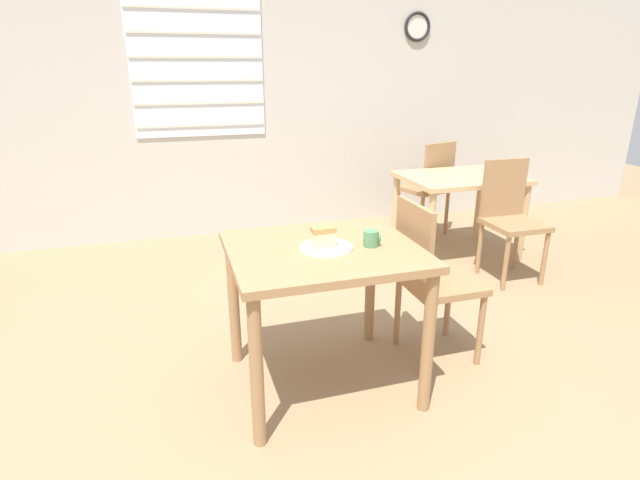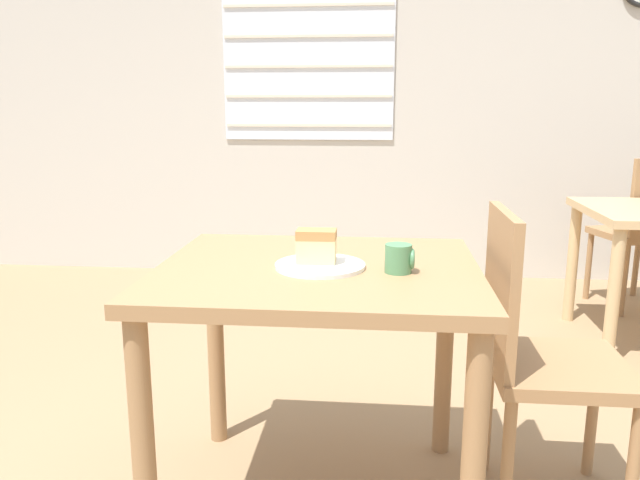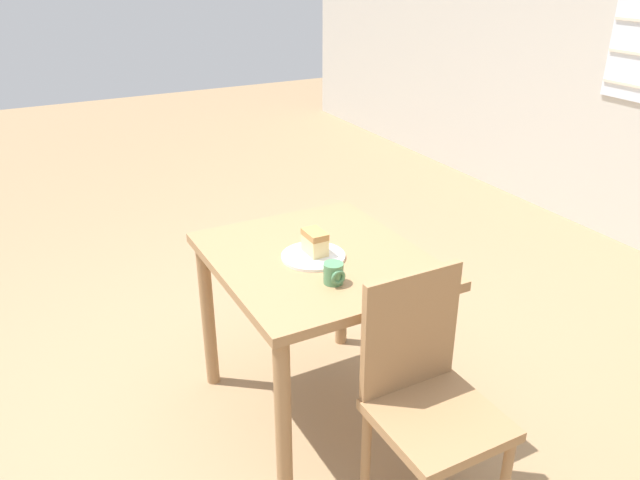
# 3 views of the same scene
# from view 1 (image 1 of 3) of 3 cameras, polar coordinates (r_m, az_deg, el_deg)

# --- Properties ---
(ground_plane) EXTENTS (14.00, 14.00, 0.00)m
(ground_plane) POSITION_cam_1_polar(r_m,az_deg,el_deg) (2.59, 0.79, -19.33)
(ground_plane) COLOR #997A56
(wall_back) EXTENTS (10.00, 0.09, 2.80)m
(wall_back) POSITION_cam_1_polar(r_m,az_deg,el_deg) (5.00, -10.35, 16.60)
(wall_back) COLOR beige
(wall_back) RESTS_ON ground_plane
(dining_table_near) EXTENTS (0.92, 0.81, 0.78)m
(dining_table_near) POSITION_cam_1_polar(r_m,az_deg,el_deg) (2.49, 0.37, -3.46)
(dining_table_near) COLOR #9E754C
(dining_table_near) RESTS_ON ground_plane
(dining_table_far) EXTENTS (0.99, 0.75, 0.72)m
(dining_table_far) POSITION_cam_1_polar(r_m,az_deg,el_deg) (4.54, 15.65, 5.76)
(dining_table_far) COLOR tan
(dining_table_far) RESTS_ON ground_plane
(chair_near_window) EXTENTS (0.40, 0.40, 0.93)m
(chair_near_window) POSITION_cam_1_polar(r_m,az_deg,el_deg) (2.86, 12.50, -3.97)
(chair_near_window) COLOR #9E754C
(chair_near_window) RESTS_ON ground_plane
(chair_far_corner) EXTENTS (0.41, 0.41, 0.93)m
(chair_far_corner) POSITION_cam_1_polar(r_m,az_deg,el_deg) (4.18, 20.91, 2.66)
(chair_far_corner) COLOR #9E754C
(chair_far_corner) RESTS_ON ground_plane
(chair_far_opposite) EXTENTS (0.50, 0.50, 0.93)m
(chair_far_opposite) POSITION_cam_1_polar(r_m,az_deg,el_deg) (5.04, 12.34, 6.21)
(chair_far_opposite) COLOR #9E754C
(chair_far_opposite) RESTS_ON ground_plane
(plate) EXTENTS (0.26, 0.26, 0.01)m
(plate) POSITION_cam_1_polar(r_m,az_deg,el_deg) (2.42, 0.72, -0.86)
(plate) COLOR white
(plate) RESTS_ON dining_table_near
(cake_slice) EXTENTS (0.11, 0.07, 0.10)m
(cake_slice) POSITION_cam_1_polar(r_m,az_deg,el_deg) (2.41, 0.36, 0.43)
(cake_slice) COLOR #E5CC89
(cake_slice) RESTS_ON plate
(coffee_mug) EXTENTS (0.08, 0.07, 0.08)m
(coffee_mug) POSITION_cam_1_polar(r_m,az_deg,el_deg) (2.46, 5.91, 0.19)
(coffee_mug) COLOR #4C8456
(coffee_mug) RESTS_ON dining_table_near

